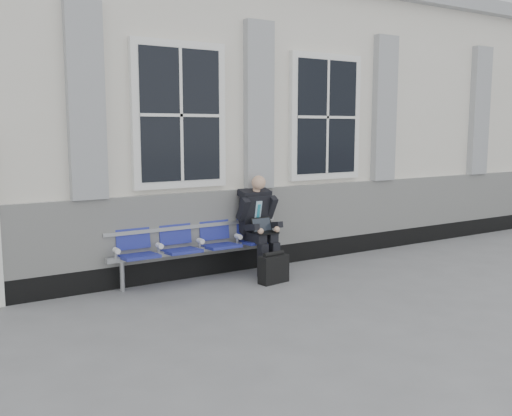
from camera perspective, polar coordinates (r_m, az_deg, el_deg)
ground at (r=8.07m, az=11.29°, el=-7.10°), size 70.00×70.00×0.00m
station_building at (r=10.58m, az=-1.60°, el=8.75°), size 14.40×4.40×4.49m
bench at (r=7.91m, az=-5.80°, el=-3.19°), size 2.60×0.47×0.91m
businessman at (r=8.19m, az=0.24°, el=-1.25°), size 0.56×0.76×1.41m
briefcase at (r=7.75m, az=1.77°, el=-6.06°), size 0.44×0.23×0.43m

